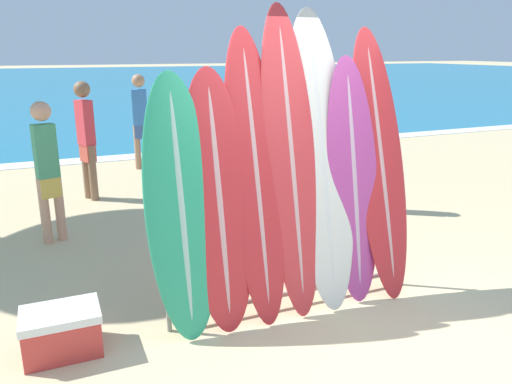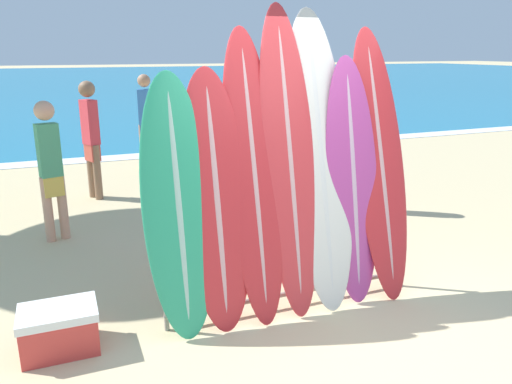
% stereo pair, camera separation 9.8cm
% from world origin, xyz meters
% --- Properties ---
extents(ground_plane, '(160.00, 160.00, 0.00)m').
position_xyz_m(ground_plane, '(0.00, 0.00, 0.00)').
color(ground_plane, '#CCB789').
extents(ocean_water, '(120.00, 60.00, 0.01)m').
position_xyz_m(ocean_water, '(0.00, 37.20, 0.00)').
color(ocean_water, teal).
rests_on(ocean_water, ground_plane).
extents(surfboard_rack, '(2.26, 0.04, 0.84)m').
position_xyz_m(surfboard_rack, '(-0.24, 0.78, 0.46)').
color(surfboard_rack, gray).
rests_on(surfboard_rack, ground_plane).
extents(surfboard_slot_0, '(0.57, 0.53, 2.09)m').
position_xyz_m(surfboard_slot_0, '(-1.21, 0.79, 1.05)').
color(surfboard_slot_0, '#289E70').
rests_on(surfboard_slot_0, ground_plane).
extents(surfboard_slot_1, '(0.57, 0.56, 2.12)m').
position_xyz_m(surfboard_slot_1, '(-0.90, 0.80, 1.06)').
color(surfboard_slot_1, red).
rests_on(surfboard_slot_1, ground_plane).
extents(surfboard_slot_2, '(0.48, 0.72, 2.43)m').
position_xyz_m(surfboard_slot_2, '(-0.56, 0.85, 1.22)').
color(surfboard_slot_2, red).
rests_on(surfboard_slot_2, ground_plane).
extents(surfboard_slot_3, '(0.49, 0.71, 2.63)m').
position_xyz_m(surfboard_slot_3, '(-0.23, 0.86, 1.31)').
color(surfboard_slot_3, red).
rests_on(surfboard_slot_3, ground_plane).
extents(surfboard_slot_4, '(0.60, 0.75, 2.60)m').
position_xyz_m(surfboard_slot_4, '(0.08, 0.88, 1.30)').
color(surfboard_slot_4, silver).
rests_on(surfboard_slot_4, ground_plane).
extents(surfboard_slot_5, '(0.52, 0.50, 2.19)m').
position_xyz_m(surfboard_slot_5, '(0.38, 0.81, 1.10)').
color(surfboard_slot_5, '#B23D8E').
rests_on(surfboard_slot_5, ground_plane).
extents(surfboard_slot_6, '(0.51, 0.81, 2.45)m').
position_xyz_m(surfboard_slot_6, '(0.70, 0.87, 1.22)').
color(surfboard_slot_6, red).
rests_on(surfboard_slot_6, ground_plane).
extents(person_near_water, '(0.28, 0.22, 1.68)m').
position_xyz_m(person_near_water, '(-2.16, 3.30, 0.92)').
color(person_near_water, tan).
rests_on(person_near_water, ground_plane).
extents(person_mid_beach, '(0.30, 0.24, 1.80)m').
position_xyz_m(person_mid_beach, '(-0.46, 6.73, 0.98)').
color(person_mid_beach, '#A87A5B').
rests_on(person_mid_beach, ground_plane).
extents(person_far_left, '(0.26, 0.28, 1.62)m').
position_xyz_m(person_far_left, '(1.75, 3.03, 0.88)').
color(person_far_left, beige).
rests_on(person_far_left, ground_plane).
extents(person_far_right, '(0.26, 0.30, 1.79)m').
position_xyz_m(person_far_right, '(-1.58, 4.99, 0.98)').
color(person_far_right, '#846047').
rests_on(person_far_right, ground_plane).
extents(cooler_box, '(0.57, 0.41, 0.35)m').
position_xyz_m(cooler_box, '(-2.17, 0.80, 0.18)').
color(cooler_box, red).
rests_on(cooler_box, ground_plane).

